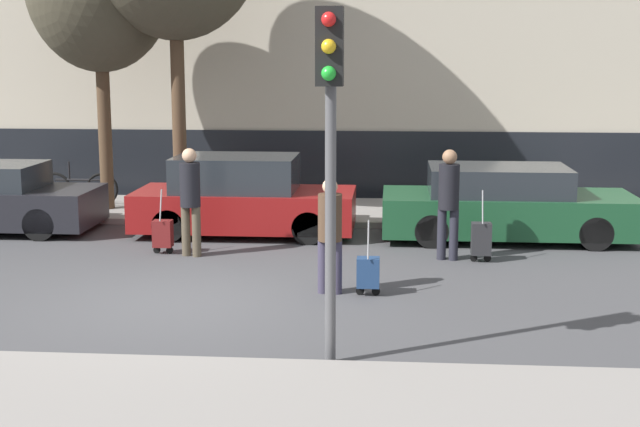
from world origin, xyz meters
TOP-DOWN VIEW (x-y plane):
  - ground_plane at (0.00, 0.00)m, footprint 80.00×80.00m
  - sidewalk_near at (0.00, -3.75)m, footprint 28.00×2.50m
  - sidewalk_far at (0.00, 7.00)m, footprint 28.00×3.00m
  - parked_car_1 at (0.10, 4.75)m, footprint 4.11×1.78m
  - parked_car_2 at (4.98, 4.70)m, footprint 4.56×1.91m
  - pedestrian_left at (-0.46, 2.85)m, footprint 0.34×0.34m
  - trolley_left at (-0.99, 3.00)m, footprint 0.34×0.29m
  - pedestrian_center at (2.03, 0.66)m, footprint 0.35×0.34m
  - trolley_center at (2.58, 0.59)m, footprint 0.34×0.29m
  - pedestrian_right at (3.83, 2.92)m, footprint 0.35×0.34m
  - trolley_right at (4.37, 2.81)m, footprint 0.34×0.29m
  - traffic_light at (2.24, -2.36)m, footprint 0.28×0.47m
  - parked_bicycle at (-3.90, 7.03)m, footprint 1.77×0.06m

SIDE VIEW (x-z plane):
  - ground_plane at x=0.00m, z-range 0.00..0.00m
  - sidewalk_near at x=0.00m, z-range 0.00..0.12m
  - sidewalk_far at x=0.00m, z-range 0.00..0.12m
  - trolley_center at x=2.58m, z-range -0.21..0.87m
  - trolley_left at x=-0.99m, z-range -0.21..0.90m
  - trolley_right at x=4.37m, z-range -0.21..0.98m
  - parked_bicycle at x=-3.90m, z-range 0.01..0.97m
  - parked_car_2 at x=4.98m, z-range -0.04..1.31m
  - parked_car_1 at x=0.10m, z-range -0.06..1.43m
  - pedestrian_center at x=2.03m, z-range 0.11..1.76m
  - pedestrian_left at x=-0.46m, z-range 0.13..1.96m
  - pedestrian_right at x=3.83m, z-range 0.13..1.97m
  - traffic_light at x=2.24m, z-range 0.82..4.66m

